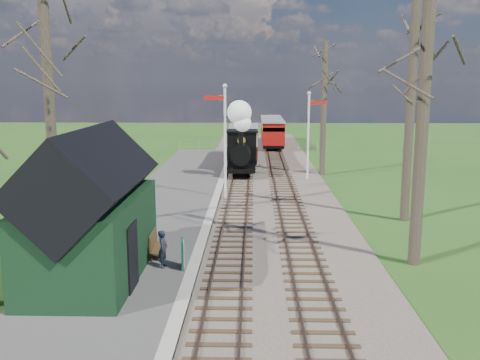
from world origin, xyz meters
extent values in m
plane|color=#285219|center=(0.00, 0.00, 0.00)|extent=(140.00, 140.00, 0.00)
ellipsoid|color=#385B23|center=(-25.00, 60.00, -14.76)|extent=(57.60, 36.00, 16.20)
ellipsoid|color=#385B23|center=(10.00, 65.00, -18.04)|extent=(70.40, 44.00, 19.80)
ellipsoid|color=#385B23|center=(-8.00, 70.00, -16.40)|extent=(64.00, 40.00, 18.00)
cube|color=brown|center=(1.30, 22.00, 0.05)|extent=(8.00, 60.00, 0.10)
cube|color=brown|center=(-0.50, 22.00, 0.14)|extent=(0.07, 60.00, 0.12)
cube|color=brown|center=(0.50, 22.00, 0.14)|extent=(0.07, 60.00, 0.12)
cube|color=#38281C|center=(0.00, 22.00, 0.10)|extent=(1.60, 60.00, 0.09)
cube|color=brown|center=(2.10, 22.00, 0.14)|extent=(0.07, 60.00, 0.12)
cube|color=brown|center=(3.10, 22.00, 0.14)|extent=(0.07, 60.00, 0.12)
cube|color=#38281C|center=(2.60, 22.00, 0.10)|extent=(1.60, 60.00, 0.09)
cube|color=#474442|center=(-3.50, 14.00, 0.10)|extent=(5.00, 44.00, 0.20)
cube|color=#B2AD9E|center=(-1.20, 14.00, 0.10)|extent=(0.40, 44.00, 0.21)
cube|color=black|center=(-4.30, 4.00, 1.50)|extent=(3.00, 6.00, 2.60)
cube|color=black|center=(-4.30, 4.00, 3.35)|extent=(3.25, 6.30, 3.25)
cube|color=black|center=(-2.78, 3.00, 1.20)|extent=(0.06, 1.20, 2.00)
cylinder|color=silver|center=(-0.70, 16.00, 3.00)|extent=(0.14, 0.14, 6.00)
sphere|color=silver|center=(-0.70, 16.00, 6.10)|extent=(0.24, 0.24, 0.24)
cube|color=#B7140F|center=(-1.25, 16.00, 5.50)|extent=(1.10, 0.08, 0.22)
cube|color=black|center=(-0.70, 16.00, 4.40)|extent=(0.18, 0.06, 0.30)
cylinder|color=silver|center=(4.30, 22.00, 2.75)|extent=(0.14, 0.14, 5.50)
sphere|color=silver|center=(4.30, 22.00, 5.60)|extent=(0.24, 0.24, 0.24)
cube|color=#B7140F|center=(4.85, 22.00, 5.00)|extent=(1.10, 0.08, 0.22)
cube|color=black|center=(4.30, 22.00, 3.90)|extent=(0.18, 0.06, 0.30)
cylinder|color=#382D23|center=(-7.30, 9.00, 5.50)|extent=(0.41, 0.41, 11.00)
cylinder|color=#382D23|center=(6.50, 6.00, 6.00)|extent=(0.42, 0.42, 12.00)
cylinder|color=#382D23|center=(7.80, 12.00, 5.00)|extent=(0.40, 0.40, 10.00)
cylinder|color=#382D23|center=(5.50, 24.00, 4.50)|extent=(0.39, 0.39, 9.00)
cube|color=slate|center=(0.30, 36.00, 0.75)|extent=(12.60, 0.02, 0.01)
cube|color=slate|center=(0.30, 36.00, 0.45)|extent=(12.60, 0.02, 0.02)
cylinder|color=slate|center=(0.30, 36.00, 0.50)|extent=(0.08, 0.08, 1.00)
cube|color=black|center=(0.00, 23.44, 0.70)|extent=(1.88, 4.41, 0.28)
cylinder|color=black|center=(0.00, 22.78, 1.69)|extent=(1.21, 2.87, 1.21)
cube|color=black|center=(0.00, 24.76, 1.80)|extent=(1.99, 1.77, 2.21)
cylinder|color=black|center=(0.00, 21.67, 2.68)|extent=(0.31, 0.31, 0.88)
sphere|color=gold|center=(0.00, 23.11, 2.46)|extent=(0.57, 0.57, 0.57)
sphere|color=white|center=(0.10, 21.67, 3.73)|extent=(1.10, 1.10, 1.10)
sphere|color=white|center=(-0.10, 21.78, 4.39)|extent=(1.55, 1.55, 1.55)
cylinder|color=black|center=(-0.50, 22.11, 0.55)|extent=(0.11, 0.71, 0.71)
cylinder|color=black|center=(0.50, 22.11, 0.55)|extent=(0.11, 0.71, 0.71)
cube|color=black|center=(0.00, 29.44, 0.59)|extent=(2.10, 7.73, 0.33)
cube|color=#501512|center=(0.00, 29.44, 1.25)|extent=(2.21, 7.73, 0.99)
cube|color=beige|center=(0.00, 29.44, 2.24)|extent=(2.21, 7.73, 0.99)
cube|color=slate|center=(0.00, 29.44, 2.79)|extent=(2.32, 7.95, 0.13)
cube|color=black|center=(2.60, 37.72, 0.55)|extent=(1.89, 4.97, 0.30)
cube|color=maroon|center=(2.60, 37.72, 1.14)|extent=(1.99, 4.97, 0.89)
cube|color=beige|center=(2.60, 37.72, 2.04)|extent=(1.99, 4.97, 0.89)
cube|color=slate|center=(2.60, 37.72, 2.54)|extent=(2.09, 5.17, 0.12)
cube|color=black|center=(2.60, 43.22, 0.55)|extent=(1.89, 4.97, 0.30)
cube|color=maroon|center=(2.60, 43.22, 1.14)|extent=(1.99, 4.97, 0.89)
cube|color=beige|center=(2.60, 43.22, 2.04)|extent=(1.99, 4.97, 0.89)
cube|color=slate|center=(2.60, 43.22, 2.54)|extent=(2.09, 5.17, 0.12)
cube|color=#0E4534|center=(-1.54, 4.82, 0.69)|extent=(0.17, 0.67, 0.98)
cube|color=silver|center=(-1.49, 4.82, 0.69)|extent=(0.10, 0.58, 0.80)
cube|color=#433018|center=(-2.59, 6.16, 0.45)|extent=(0.51, 1.54, 0.07)
cube|color=#433018|center=(-2.79, 6.15, 0.74)|extent=(0.13, 1.52, 0.65)
cube|color=#433018|center=(-2.43, 5.51, 0.31)|extent=(0.07, 0.07, 0.22)
cube|color=#433018|center=(-2.75, 6.81, 0.31)|extent=(0.07, 0.07, 0.22)
imported|color=#1A202F|center=(-2.20, 4.88, 0.84)|extent=(0.33, 0.48, 1.28)
camera|label=1|loc=(0.82, -12.18, 6.37)|focal=40.00mm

